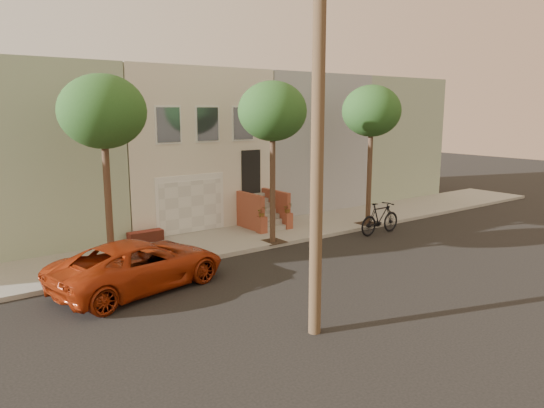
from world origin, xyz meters
TOP-DOWN VIEW (x-y plane):
  - ground at (0.00, 0.00)m, footprint 90.00×90.00m
  - sidewalk at (0.00, 5.35)m, footprint 40.00×3.70m
  - house_row at (0.00, 11.19)m, footprint 33.10×11.70m
  - tree_left at (-5.50, 3.90)m, footprint 2.70×2.57m
  - tree_mid at (1.00, 3.90)m, footprint 2.70×2.57m
  - tree_right at (6.50, 3.90)m, footprint 2.70×2.57m
  - pickup_truck at (-5.19, 2.31)m, footprint 5.77×3.52m
  - motorcycle at (5.89, 2.62)m, footprint 2.35×0.69m

SIDE VIEW (x-z plane):
  - ground at x=0.00m, z-range 0.00..0.00m
  - sidewalk at x=0.00m, z-range 0.00..0.15m
  - motorcycle at x=5.89m, z-range 0.00..1.41m
  - pickup_truck at x=-5.19m, z-range 0.00..1.50m
  - house_row at x=0.00m, z-range 0.14..7.14m
  - tree_left at x=-5.50m, z-range 2.11..8.41m
  - tree_mid at x=1.00m, z-range 2.11..8.41m
  - tree_right at x=6.50m, z-range 2.11..8.41m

